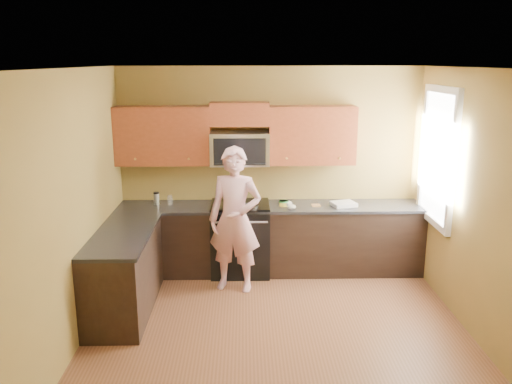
{
  "coord_description": "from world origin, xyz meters",
  "views": [
    {
      "loc": [
        -0.34,
        -4.94,
        2.77
      ],
      "look_at": [
        -0.2,
        1.3,
        1.2
      ],
      "focal_mm": 36.88,
      "sensor_mm": 36.0,
      "label": 1
    }
  ],
  "objects_px": {
    "microwave": "(240,164)",
    "woman": "(235,220)",
    "stove": "(240,238)",
    "frying_pan": "(249,209)",
    "travel_mug": "(157,204)",
    "butter_tub": "(284,206)"
  },
  "relations": [
    {
      "from": "stove",
      "to": "woman",
      "type": "distance_m",
      "value": 0.67
    },
    {
      "from": "stove",
      "to": "microwave",
      "type": "distance_m",
      "value": 0.98
    },
    {
      "from": "butter_tub",
      "to": "travel_mug",
      "type": "bearing_deg",
      "value": 175.77
    },
    {
      "from": "microwave",
      "to": "woman",
      "type": "height_order",
      "value": "woman"
    },
    {
      "from": "travel_mug",
      "to": "microwave",
      "type": "bearing_deg",
      "value": 0.75
    },
    {
      "from": "woman",
      "to": "frying_pan",
      "type": "bearing_deg",
      "value": 71.55
    },
    {
      "from": "microwave",
      "to": "butter_tub",
      "type": "bearing_deg",
      "value": -13.61
    },
    {
      "from": "woman",
      "to": "frying_pan",
      "type": "height_order",
      "value": "woman"
    },
    {
      "from": "microwave",
      "to": "butter_tub",
      "type": "xyz_separation_m",
      "value": [
        0.57,
        -0.14,
        -0.53
      ]
    },
    {
      "from": "microwave",
      "to": "travel_mug",
      "type": "height_order",
      "value": "microwave"
    },
    {
      "from": "woman",
      "to": "butter_tub",
      "type": "xyz_separation_m",
      "value": [
        0.63,
        0.51,
        0.03
      ]
    },
    {
      "from": "stove",
      "to": "woman",
      "type": "xyz_separation_m",
      "value": [
        -0.06,
        -0.53,
        0.42
      ]
    },
    {
      "from": "microwave",
      "to": "woman",
      "type": "xyz_separation_m",
      "value": [
        -0.06,
        -0.65,
        -0.56
      ]
    },
    {
      "from": "stove",
      "to": "butter_tub",
      "type": "height_order",
      "value": "butter_tub"
    },
    {
      "from": "microwave",
      "to": "butter_tub",
      "type": "distance_m",
      "value": 0.79
    },
    {
      "from": "frying_pan",
      "to": "butter_tub",
      "type": "height_order",
      "value": "frying_pan"
    },
    {
      "from": "microwave",
      "to": "woman",
      "type": "relative_size",
      "value": 0.43
    },
    {
      "from": "microwave",
      "to": "stove",
      "type": "bearing_deg",
      "value": -90.0
    },
    {
      "from": "stove",
      "to": "microwave",
      "type": "height_order",
      "value": "microwave"
    },
    {
      "from": "woman",
      "to": "travel_mug",
      "type": "bearing_deg",
      "value": 163.34
    },
    {
      "from": "stove",
      "to": "microwave",
      "type": "xyz_separation_m",
      "value": [
        0.0,
        0.12,
        0.97
      ]
    },
    {
      "from": "frying_pan",
      "to": "travel_mug",
      "type": "relative_size",
      "value": 2.52
    }
  ]
}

